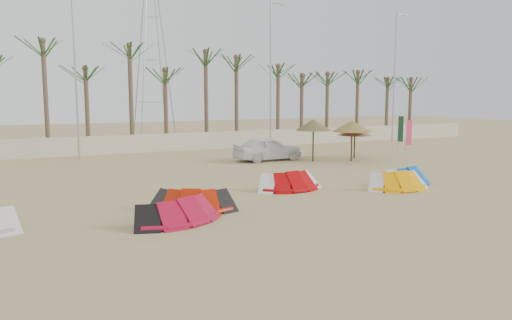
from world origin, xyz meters
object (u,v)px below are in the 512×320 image
kite_orange (394,179)px  kite_blue (404,175)px  kite_red_mid (189,199)px  kite_red_left (178,207)px  parasol_left (313,125)px  parasol_right (355,130)px  parasol_mid (352,126)px  car (268,149)px  kite_red_right (287,180)px

kite_orange → kite_blue: bearing=32.2°
kite_red_mid → kite_orange: 9.63m
kite_red_left → parasol_left: bearing=41.0°
kite_blue → parasol_right: bearing=67.8°
parasol_left → parasol_right: size_ratio=1.19×
kite_orange → parasol_mid: bearing=65.5°
kite_red_left → parasol_mid: (14.22, 9.41, 1.80)m
kite_red_mid → kite_orange: (9.63, -0.11, -0.00)m
kite_red_mid → parasol_mid: size_ratio=1.39×
kite_red_mid → car: car is taller
kite_red_left → parasol_left: 16.01m
car → kite_orange: bearing=-178.0°
kite_red_right → parasol_mid: parasol_mid is taller
kite_red_mid → kite_red_right: size_ratio=1.14×
kite_red_mid → kite_red_left: bearing=-123.9°
kite_orange → kite_blue: (1.33, 0.84, 0.00)m
kite_orange → parasol_right: 10.68m
car → parasol_left: bearing=-125.4°
kite_red_mid → parasol_left: parasol_left is taller
kite_blue → kite_red_left: bearing=-170.7°
kite_red_mid → kite_blue: size_ratio=1.08×
kite_blue → parasol_left: size_ratio=1.24×
car → kite_red_left: bearing=138.9°
kite_red_right → car: 9.56m
car → kite_blue: bearing=-170.3°
kite_red_left → car: (9.59, 12.00, 0.34)m
kite_red_right → parasol_left: bearing=50.8°
kite_red_left → kite_red_right: bearing=27.3°
kite_orange → parasol_right: parasol_right is taller
parasol_left → kite_orange: bearing=-99.6°
kite_red_right → parasol_left: size_ratio=1.18×
kite_red_right → parasol_mid: bearing=37.6°
kite_blue → parasol_mid: 8.09m
kite_red_mid → kite_red_right: 5.59m
parasol_right → parasol_left: bearing=-178.8°
parasol_left → parasol_right: (3.26, 0.07, -0.44)m
parasol_left → parasol_mid: (2.22, -1.02, -0.09)m
parasol_left → car: (-2.41, 1.57, -1.54)m
parasol_mid → parasol_right: parasol_mid is taller
kite_red_mid → parasol_mid: bearing=31.5°
kite_blue → car: 10.31m
kite_red_mid → parasol_right: 17.26m
kite_red_right → kite_orange: 4.84m
kite_orange → kite_blue: 1.57m
kite_red_left → parasol_right: (15.26, 10.50, 1.44)m
kite_blue → parasol_mid: bearing=71.8°
kite_red_left → parasol_right: 18.58m
parasol_left → kite_red_right: bearing=-129.2°
kite_orange → parasol_left: bearing=80.4°
parasol_right → car: bearing=165.2°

